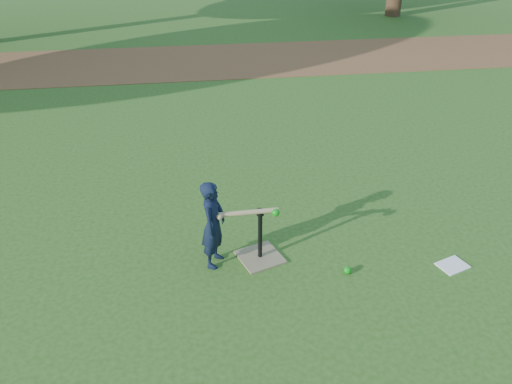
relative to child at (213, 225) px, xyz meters
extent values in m
plane|color=#285116|center=(0.27, 0.15, -0.49)|extent=(80.00, 80.00, 0.00)
cube|color=brown|center=(0.27, 7.65, -0.48)|extent=(24.00, 3.00, 0.01)
imported|color=black|center=(0.00, 0.00, 0.00)|extent=(0.35, 0.42, 0.97)
sphere|color=#0D9112|center=(1.34, -0.38, -0.45)|extent=(0.08, 0.08, 0.08)
cube|color=white|center=(2.48, -0.42, -0.48)|extent=(0.36, 0.31, 0.01)
cube|color=#827552|center=(0.48, 0.01, -0.48)|extent=(0.55, 0.55, 0.02)
cylinder|color=black|center=(0.48, 0.01, -0.19)|extent=(0.05, 0.05, 0.55)
cylinder|color=black|center=(0.48, 0.01, 0.10)|extent=(0.08, 0.08, 0.06)
cylinder|color=tan|center=(0.36, -0.01, 0.12)|extent=(0.60, 0.06, 0.05)
sphere|color=tan|center=(0.06, -0.05, 0.12)|extent=(0.06, 0.06, 0.06)
sphere|color=#0D9112|center=(0.63, -0.09, 0.14)|extent=(0.08, 0.08, 0.08)
camera|label=1|loc=(-0.18, -4.22, 2.86)|focal=35.00mm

